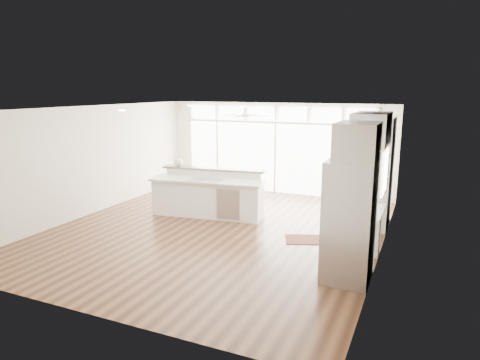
% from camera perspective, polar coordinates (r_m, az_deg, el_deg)
% --- Properties ---
extents(floor, '(7.00, 8.00, 0.02)m').
position_cam_1_polar(floor, '(9.68, -3.10, -6.72)').
color(floor, '#3D2113').
rests_on(floor, ground).
extents(ceiling, '(7.00, 8.00, 0.02)m').
position_cam_1_polar(ceiling, '(9.17, -3.29, 9.52)').
color(ceiling, silver).
rests_on(ceiling, wall_back).
extents(wall_back, '(7.00, 0.04, 2.70)m').
position_cam_1_polar(wall_back, '(12.97, 4.87, 4.26)').
color(wall_back, silver).
rests_on(wall_back, floor).
extents(wall_front, '(7.00, 0.04, 2.70)m').
position_cam_1_polar(wall_front, '(6.15, -20.45, -5.32)').
color(wall_front, silver).
rests_on(wall_front, floor).
extents(wall_left, '(0.04, 8.00, 2.70)m').
position_cam_1_polar(wall_left, '(11.33, -19.18, 2.50)').
color(wall_left, silver).
rests_on(wall_left, floor).
extents(wall_right, '(0.04, 8.00, 2.70)m').
position_cam_1_polar(wall_right, '(8.37, 18.69, -0.68)').
color(wall_right, silver).
rests_on(wall_right, floor).
extents(glass_wall, '(5.80, 0.06, 2.08)m').
position_cam_1_polar(glass_wall, '(12.96, 4.76, 2.91)').
color(glass_wall, white).
rests_on(glass_wall, wall_back).
extents(transom_row, '(5.90, 0.06, 0.40)m').
position_cam_1_polar(transom_row, '(12.81, 4.87, 8.80)').
color(transom_row, white).
rests_on(transom_row, wall_back).
extents(desk_window, '(0.04, 0.85, 0.85)m').
position_cam_1_polar(desk_window, '(8.63, 18.71, 1.04)').
color(desk_window, white).
rests_on(desk_window, wall_right).
extents(ceiling_fan, '(1.16, 1.16, 0.32)m').
position_cam_1_polar(ceiling_fan, '(11.93, 0.76, 9.08)').
color(ceiling_fan, silver).
rests_on(ceiling_fan, ceiling).
extents(recessed_lights, '(3.40, 3.00, 0.02)m').
position_cam_1_polar(recessed_lights, '(9.35, -2.73, 9.46)').
color(recessed_lights, white).
rests_on(recessed_lights, ceiling).
extents(oven_cabinet, '(0.64, 1.20, 2.50)m').
position_cam_1_polar(oven_cabinet, '(10.17, 17.79, 0.99)').
color(oven_cabinet, white).
rests_on(oven_cabinet, floor).
extents(desk_nook, '(0.72, 1.30, 0.76)m').
position_cam_1_polar(desk_nook, '(8.94, 16.09, -6.16)').
color(desk_nook, white).
rests_on(desk_nook, floor).
extents(upper_cabinets, '(0.64, 1.30, 0.64)m').
position_cam_1_polar(upper_cabinets, '(8.55, 17.13, 6.47)').
color(upper_cabinets, white).
rests_on(upper_cabinets, wall_right).
extents(refrigerator, '(0.76, 0.90, 2.00)m').
position_cam_1_polar(refrigerator, '(7.20, 14.36, -5.32)').
color(refrigerator, '#A7A7AC').
rests_on(refrigerator, floor).
extents(fridge_cabinet, '(0.64, 0.90, 0.60)m').
position_cam_1_polar(fridge_cabinet, '(6.92, 15.41, 4.96)').
color(fridge_cabinet, white).
rests_on(fridge_cabinet, wall_right).
extents(framed_photos, '(0.06, 0.22, 0.80)m').
position_cam_1_polar(framed_photos, '(9.26, 19.01, 0.80)').
color(framed_photos, black).
rests_on(framed_photos, wall_right).
extents(kitchen_island, '(2.95, 1.43, 1.13)m').
position_cam_1_polar(kitchen_island, '(10.61, -4.32, -1.81)').
color(kitchen_island, white).
rests_on(kitchen_island, floor).
extents(rug, '(1.02, 0.88, 0.01)m').
position_cam_1_polar(rug, '(9.16, 8.80, -7.84)').
color(rug, '#3E1D13').
rests_on(rug, floor).
extents(office_chair, '(0.58, 0.56, 0.95)m').
position_cam_1_polar(office_chair, '(9.15, 14.30, -5.01)').
color(office_chair, black).
rests_on(office_chair, floor).
extents(fishbowl, '(0.25, 0.25, 0.23)m').
position_cam_1_polar(fishbowl, '(11.20, -8.21, 2.38)').
color(fishbowl, silver).
rests_on(fishbowl, kitchen_island).
extents(monitor, '(0.08, 0.46, 0.38)m').
position_cam_1_polar(monitor, '(8.80, 15.79, -2.57)').
color(monitor, black).
rests_on(monitor, desk_nook).
extents(keyboard, '(0.16, 0.33, 0.02)m').
position_cam_1_polar(keyboard, '(8.87, 14.63, -3.61)').
color(keyboard, silver).
rests_on(keyboard, desk_nook).
extents(potted_plant, '(0.28, 0.31, 0.21)m').
position_cam_1_polar(potted_plant, '(10.02, 18.29, 8.63)').
color(potted_plant, '#225023').
rests_on(potted_plant, oven_cabinet).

